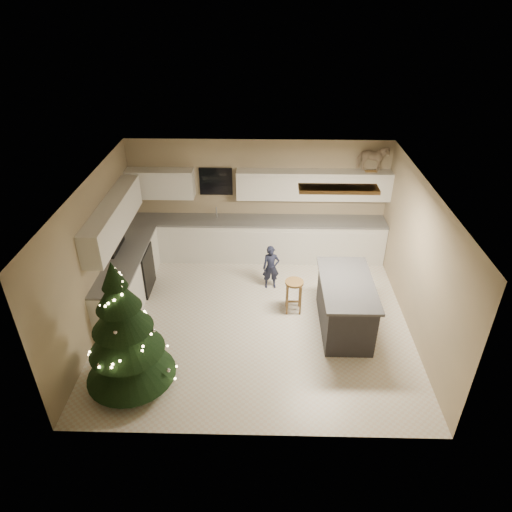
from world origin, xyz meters
name	(u,v)px	position (x,y,z in m)	size (l,w,h in m)	color
ground_plane	(256,319)	(0.00, 0.00, 0.00)	(5.50, 5.50, 0.00)	silver
room_shell	(257,236)	(0.02, 0.00, 1.75)	(5.52, 5.02, 2.61)	tan
cabinetry	(214,239)	(-0.91, 1.65, 0.76)	(5.50, 3.20, 2.00)	silver
island	(345,305)	(1.57, -0.16, 0.48)	(0.90, 1.70, 0.95)	black
bar_stool	(294,289)	(0.70, 0.29, 0.49)	(0.34, 0.34, 0.66)	brown
christmas_tree	(125,338)	(-1.85, -1.60, 0.91)	(1.39, 1.34, 2.21)	#3F2816
toddler	(271,267)	(0.28, 1.05, 0.46)	(0.34, 0.22, 0.92)	#1A1B38
rocking_horse	(373,158)	(2.30, 2.33, 2.28)	(0.64, 0.34, 0.54)	brown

